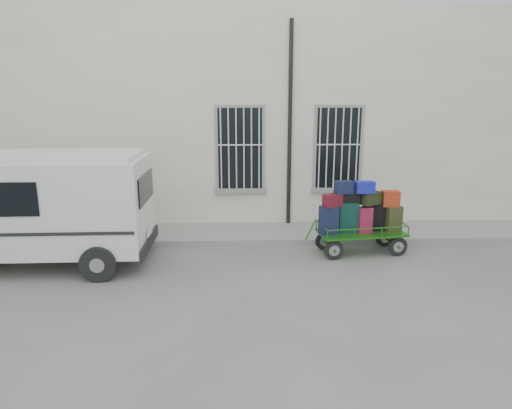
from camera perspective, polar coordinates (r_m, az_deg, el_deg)
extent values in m
plane|color=slate|center=(10.21, 0.39, -7.67)|extent=(80.00, 80.00, 0.00)
cube|color=beige|center=(15.02, -0.49, 10.96)|extent=(24.00, 5.00, 6.00)
cylinder|color=black|center=(12.53, 4.25, 9.46)|extent=(0.11, 0.11, 5.60)
cube|color=black|center=(12.57, -2.01, 6.98)|extent=(1.20, 0.08, 2.20)
cube|color=gray|center=(12.73, -1.96, 1.78)|extent=(1.45, 0.22, 0.12)
cube|color=black|center=(12.85, 10.21, 6.92)|extent=(1.20, 0.08, 2.20)
cube|color=gray|center=(13.02, 10.01, 1.84)|extent=(1.45, 0.22, 0.12)
cube|color=gray|center=(12.26, -0.04, -3.59)|extent=(24.00, 1.70, 0.15)
cylinder|color=black|center=(10.63, 9.72, -5.66)|extent=(0.46, 0.11, 0.46)
cylinder|color=gray|center=(10.63, 9.72, -5.66)|extent=(0.26, 0.11, 0.25)
cylinder|color=black|center=(11.26, 8.57, -4.51)|extent=(0.46, 0.11, 0.46)
cylinder|color=gray|center=(11.26, 8.57, -4.51)|extent=(0.26, 0.11, 0.25)
cylinder|color=black|center=(11.23, 17.31, -5.05)|extent=(0.46, 0.11, 0.46)
cylinder|color=gray|center=(11.23, 17.31, -5.05)|extent=(0.26, 0.11, 0.25)
cylinder|color=black|center=(11.82, 15.81, -4.00)|extent=(0.46, 0.11, 0.46)
cylinder|color=gray|center=(11.82, 15.81, -4.00)|extent=(0.26, 0.11, 0.25)
cube|color=#206216|center=(11.13, 13.00, -3.45)|extent=(2.12, 1.17, 0.05)
cylinder|color=#206216|center=(10.69, 6.87, -3.13)|extent=(0.27, 0.07, 0.52)
cube|color=#101B32|center=(10.73, 9.06, -1.95)|extent=(0.45, 0.30, 0.66)
cube|color=black|center=(10.65, 9.13, -0.18)|extent=(0.18, 0.15, 0.03)
cube|color=#0D3128|center=(10.94, 11.50, -1.59)|extent=(0.45, 0.22, 0.72)
cube|color=black|center=(10.85, 11.60, 0.30)|extent=(0.19, 0.13, 0.03)
cube|color=maroon|center=(11.00, 13.40, -1.90)|extent=(0.37, 0.28, 0.61)
cube|color=black|center=(10.92, 13.50, -0.29)|extent=(0.14, 0.12, 0.03)
cube|color=black|center=(11.30, 14.99, -1.44)|extent=(0.39, 0.25, 0.66)
cube|color=black|center=(11.22, 15.10, 0.26)|extent=(0.17, 0.14, 0.03)
cube|color=#2F3219|center=(11.32, 16.77, -1.70)|extent=(0.42, 0.32, 0.60)
cube|color=black|center=(11.24, 16.88, -0.17)|extent=(0.16, 0.13, 0.03)
cube|color=#531021|center=(10.65, 9.56, 0.52)|extent=(0.50, 0.43, 0.28)
cube|color=black|center=(10.87, 11.50, 1.12)|extent=(0.51, 0.31, 0.32)
cube|color=black|center=(11.02, 14.05, 0.81)|extent=(0.58, 0.52, 0.30)
cube|color=maroon|center=(11.23, 16.46, 0.73)|extent=(0.40, 0.30, 0.36)
cube|color=#101B32|center=(10.73, 10.92, 2.13)|extent=(0.44, 0.31, 0.29)
cube|color=#171C9F|center=(10.82, 13.46, 2.12)|extent=(0.44, 0.26, 0.26)
cube|color=silver|center=(11.01, -25.98, 0.13)|extent=(4.83, 2.13, 1.97)
cube|color=silver|center=(10.84, -26.55, 5.42)|extent=(4.61, 1.96, 0.11)
cube|color=black|center=(10.22, -13.64, 2.07)|extent=(0.06, 1.53, 0.60)
cube|color=black|center=(10.54, -13.31, -4.64)|extent=(0.13, 2.02, 0.24)
cube|color=white|center=(10.46, -13.15, -3.33)|extent=(0.04, 0.46, 0.13)
cylinder|color=black|center=(9.84, -19.07, -6.97)|extent=(0.75, 0.25, 0.74)
cylinder|color=black|center=(11.68, -16.37, -3.53)|extent=(0.75, 0.25, 0.74)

